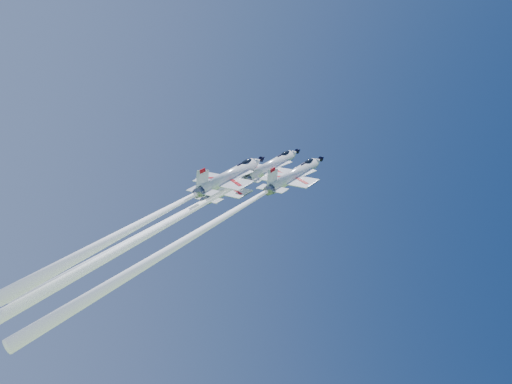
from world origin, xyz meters
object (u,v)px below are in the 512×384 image
jet_left (167,221)px  jet_right (213,224)px  jet_lead (177,218)px  jet_slot (165,210)px

jet_left → jet_right: (1.09, -14.18, -2.14)m
jet_lead → jet_right: 7.76m
jet_lead → jet_slot: (-2.78, -1.55, 0.73)m
jet_right → jet_slot: jet_right is taller
jet_right → jet_slot: 8.06m
jet_left → jet_right: bearing=-15.3°
jet_left → jet_right: jet_left is taller
jet_right → jet_slot: size_ratio=1.18×
jet_left → jet_right: size_ratio=0.88×
jet_lead → jet_left: size_ratio=1.25×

